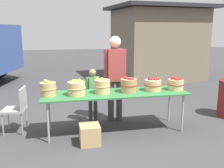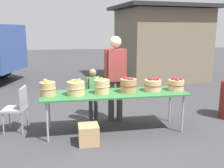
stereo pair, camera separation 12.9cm
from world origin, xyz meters
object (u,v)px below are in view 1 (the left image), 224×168
at_px(apple_basket_green_0, 48,89).
at_px(apple_basket_red_2, 176,84).
at_px(vendor_adult, 115,72).
at_px(child_customer, 93,91).
at_px(apple_basket_green_2, 102,86).
at_px(apple_basket_red_1, 153,85).
at_px(apple_basket_red_0, 129,85).
at_px(market_table, 115,94).
at_px(folding_chair, 18,106).
at_px(produce_crate, 90,135).
at_px(apple_basket_green_1, 76,88).

bearing_deg(apple_basket_green_0, apple_basket_red_2, -0.58).
xyz_separation_m(vendor_adult, child_customer, (-0.47, -0.01, -0.38)).
height_order(apple_basket_green_2, apple_basket_red_1, apple_basket_green_2).
relative_size(apple_basket_red_2, vendor_adult, 0.18).
bearing_deg(apple_basket_green_2, apple_basket_red_1, 0.22).
distance_m(apple_basket_red_1, apple_basket_red_2, 0.46).
bearing_deg(apple_basket_red_0, market_table, 176.21).
height_order(apple_basket_red_1, folding_chair, apple_basket_red_1).
bearing_deg(folding_chair, child_customer, 107.18).
bearing_deg(produce_crate, child_customer, 79.21).
xyz_separation_m(apple_basket_green_0, vendor_adult, (1.33, 0.56, 0.16)).
relative_size(apple_basket_green_1, folding_chair, 0.39).
height_order(apple_basket_green_0, apple_basket_green_2, same).
distance_m(apple_basket_red_1, folding_chair, 2.57).
xyz_separation_m(vendor_adult, produce_crate, (-0.67, -1.05, -0.87)).
bearing_deg(apple_basket_red_0, apple_basket_red_2, -0.61).
relative_size(apple_basket_red_0, apple_basket_red_1, 0.96).
bearing_deg(apple_basket_red_2, produce_crate, -165.09).
relative_size(market_table, apple_basket_red_0, 8.38).
distance_m(apple_basket_green_1, apple_basket_green_2, 0.48).
bearing_deg(apple_basket_green_2, child_customer, 101.00).
height_order(apple_basket_red_1, apple_basket_red_2, apple_basket_red_1).
bearing_deg(apple_basket_red_2, apple_basket_green_0, 179.42).
relative_size(apple_basket_red_0, produce_crate, 0.96).
height_order(market_table, apple_basket_red_2, apple_basket_red_2).
distance_m(apple_basket_green_0, apple_basket_green_1, 0.49).
xyz_separation_m(apple_basket_red_2, produce_crate, (-1.75, -0.46, -0.70)).
relative_size(vendor_adult, folding_chair, 2.06).
height_order(apple_basket_green_0, child_customer, child_customer).
relative_size(apple_basket_red_1, folding_chair, 0.39).
bearing_deg(apple_basket_green_2, apple_basket_red_2, -1.31).
bearing_deg(vendor_adult, folding_chair, 7.53).
bearing_deg(child_customer, apple_basket_red_1, 138.56).
bearing_deg(child_customer, vendor_adult, 166.14).
relative_size(child_customer, produce_crate, 3.33).
xyz_separation_m(apple_basket_green_1, apple_basket_green_2, (0.47, 0.04, 0.01)).
xyz_separation_m(apple_basket_green_2, child_customer, (-0.10, 0.54, -0.23)).
xyz_separation_m(market_table, apple_basket_green_2, (-0.25, 0.01, 0.18)).
relative_size(apple_basket_green_2, apple_basket_red_1, 0.90).
relative_size(apple_basket_green_1, child_customer, 0.30).
bearing_deg(apple_basket_red_0, vendor_adult, 103.22).
xyz_separation_m(market_table, vendor_adult, (0.12, 0.56, 0.33)).
height_order(market_table, child_customer, child_customer).
height_order(apple_basket_green_0, apple_basket_green_1, apple_basket_green_0).
bearing_deg(child_customer, apple_basket_red_2, 144.41).
xyz_separation_m(apple_basket_red_1, child_customer, (-1.09, 0.53, -0.20)).
bearing_deg(market_table, vendor_adult, 77.94).
relative_size(apple_basket_red_1, vendor_adult, 0.19).
height_order(market_table, apple_basket_red_0, apple_basket_red_0).
bearing_deg(apple_basket_green_1, apple_basket_green_2, 5.21).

